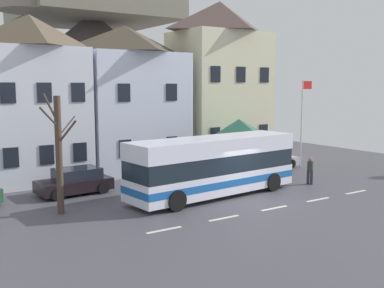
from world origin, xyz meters
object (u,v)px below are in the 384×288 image
(parked_car_02, at_px, (75,181))
(flagpole, at_px, (303,116))
(hilltop_castle, at_px, (92,68))
(pedestrian_00, at_px, (259,166))
(townhouse_01, at_px, (126,98))
(pedestrian_01, at_px, (276,162))
(bare_tree_00, at_px, (59,152))
(townhouse_02, at_px, (219,82))
(parked_car_01, at_px, (267,159))
(bus_shelter, at_px, (239,129))
(pedestrian_02, at_px, (310,170))
(pedestrian_03, at_px, (270,165))
(public_bench, at_px, (206,163))
(townhouse_00, at_px, (32,99))
(transit_bus, at_px, (214,167))

(parked_car_02, height_order, flagpole, flagpole)
(hilltop_castle, relative_size, pedestrian_00, 21.02)
(townhouse_01, xyz_separation_m, parked_car_02, (-5.65, -5.53, -4.23))
(pedestrian_01, distance_m, bare_tree_00, 14.63)
(townhouse_02, height_order, parked_car_01, townhouse_02)
(hilltop_castle, relative_size, bus_shelter, 8.90)
(townhouse_01, distance_m, bare_tree_00, 11.81)
(townhouse_02, height_order, pedestrian_02, townhouse_02)
(parked_car_02, relative_size, pedestrian_02, 2.48)
(pedestrian_03, height_order, public_bench, pedestrian_03)
(townhouse_02, height_order, bare_tree_00, townhouse_02)
(bus_shelter, distance_m, pedestrian_00, 3.26)
(pedestrian_00, relative_size, pedestrian_03, 0.94)
(townhouse_00, xyz_separation_m, transit_bus, (6.75, -9.26, -3.40))
(bare_tree_00, bearing_deg, pedestrian_00, 2.81)
(townhouse_01, distance_m, pedestrian_01, 11.06)
(pedestrian_01, relative_size, bare_tree_00, 0.28)
(townhouse_00, distance_m, parked_car_02, 6.49)
(public_bench, bearing_deg, townhouse_02, 41.75)
(transit_bus, height_order, flagpole, flagpole)
(townhouse_01, relative_size, pedestrian_02, 6.14)
(townhouse_02, distance_m, pedestrian_03, 9.13)
(townhouse_02, xyz_separation_m, public_bench, (-3.22, -2.88, -5.51))
(townhouse_00, relative_size, pedestrian_01, 6.53)
(pedestrian_03, bearing_deg, pedestrian_01, 28.57)
(townhouse_00, relative_size, parked_car_02, 2.50)
(townhouse_01, xyz_separation_m, hilltop_castle, (4.56, 17.90, 2.73))
(townhouse_01, bearing_deg, pedestrian_03, -54.14)
(bus_shelter, bearing_deg, townhouse_01, 132.28)
(pedestrian_00, bearing_deg, pedestrian_03, 7.70)
(bus_shelter, bearing_deg, pedestrian_01, -46.57)
(bare_tree_00, bearing_deg, townhouse_01, 49.97)
(bus_shelter, bearing_deg, flagpole, -6.94)
(pedestrian_01, bearing_deg, transit_bus, -160.28)
(hilltop_castle, bearing_deg, parked_car_01, -81.12)
(townhouse_01, distance_m, pedestrian_02, 13.28)
(pedestrian_00, height_order, pedestrian_02, pedestrian_02)
(parked_car_01, height_order, bare_tree_00, bare_tree_00)
(townhouse_00, relative_size, townhouse_02, 0.83)
(townhouse_00, height_order, bus_shelter, townhouse_00)
(flagpole, height_order, bare_tree_00, flagpole)
(townhouse_00, relative_size, public_bench, 5.61)
(pedestrian_01, height_order, public_bench, pedestrian_01)
(parked_car_01, xyz_separation_m, pedestrian_01, (-1.24, -2.16, 0.24))
(parked_car_01, bearing_deg, hilltop_castle, 103.00)
(pedestrian_03, relative_size, public_bench, 0.92)
(pedestrian_01, bearing_deg, bare_tree_00, -174.79)
(parked_car_01, distance_m, parked_car_02, 13.85)
(townhouse_00, height_order, pedestrian_03, townhouse_00)
(pedestrian_00, bearing_deg, transit_bus, -160.09)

